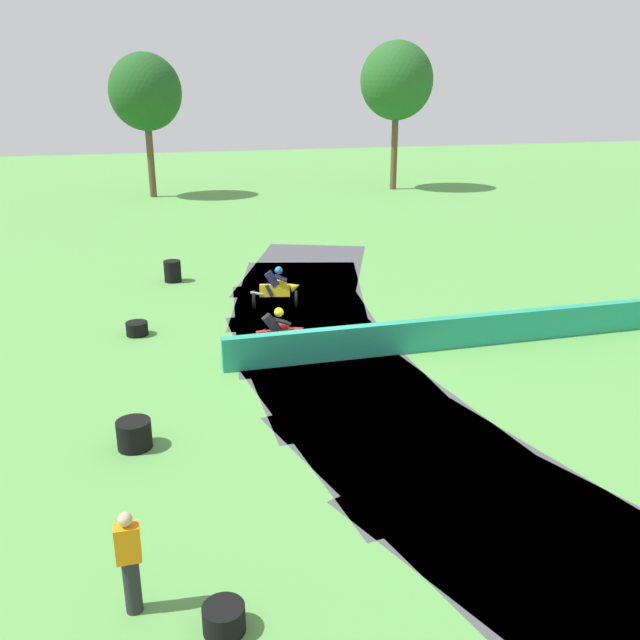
{
  "coord_description": "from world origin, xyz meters",
  "views": [
    {
      "loc": [
        -4.56,
        -16.48,
        7.13
      ],
      "look_at": [
        0.01,
        0.75,
        0.9
      ],
      "focal_mm": 38.31,
      "sensor_mm": 36.0,
      "label": 1
    }
  ],
  "objects_px": {
    "motorcycle_lead_yellow": "(277,288)",
    "tire_stack_near": "(173,271)",
    "track_marshal": "(130,563)",
    "motorcycle_chase_red": "(278,334)",
    "tire_stack_mid_a": "(137,329)",
    "tire_stack_far": "(224,619)",
    "tire_stack_mid_b": "(134,434)"
  },
  "relations": [
    {
      "from": "motorcycle_chase_red",
      "to": "track_marshal",
      "type": "distance_m",
      "value": 9.64
    },
    {
      "from": "motorcycle_lead_yellow",
      "to": "tire_stack_mid_b",
      "type": "bearing_deg",
      "value": -119.31
    },
    {
      "from": "track_marshal",
      "to": "motorcycle_chase_red",
      "type": "bearing_deg",
      "value": 66.16
    },
    {
      "from": "tire_stack_mid_a",
      "to": "tire_stack_far",
      "type": "distance_m",
      "value": 12.32
    },
    {
      "from": "motorcycle_lead_yellow",
      "to": "tire_stack_far",
      "type": "height_order",
      "value": "motorcycle_lead_yellow"
    },
    {
      "from": "tire_stack_mid_a",
      "to": "tire_stack_mid_b",
      "type": "xyz_separation_m",
      "value": [
        -0.12,
        -6.82,
        0.1
      ]
    },
    {
      "from": "motorcycle_lead_yellow",
      "to": "tire_stack_mid_a",
      "type": "xyz_separation_m",
      "value": [
        -4.56,
        -1.53,
        -0.46
      ]
    },
    {
      "from": "tire_stack_mid_a",
      "to": "track_marshal",
      "type": "xyz_separation_m",
      "value": [
        -0.17,
        -11.57,
        0.62
      ]
    },
    {
      "from": "tire_stack_near",
      "to": "tire_stack_far",
      "type": "xyz_separation_m",
      "value": [
        -0.36,
        -17.89,
        -0.2
      ]
    },
    {
      "from": "tire_stack_near",
      "to": "tire_stack_far",
      "type": "distance_m",
      "value": 17.89
    },
    {
      "from": "motorcycle_chase_red",
      "to": "tire_stack_mid_a",
      "type": "xyz_separation_m",
      "value": [
        -3.72,
        2.75,
        -0.46
      ]
    },
    {
      "from": "tire_stack_near",
      "to": "tire_stack_far",
      "type": "relative_size",
      "value": 1.35
    },
    {
      "from": "motorcycle_chase_red",
      "to": "tire_stack_mid_a",
      "type": "relative_size",
      "value": 2.61
    },
    {
      "from": "motorcycle_lead_yellow",
      "to": "track_marshal",
      "type": "distance_m",
      "value": 13.92
    },
    {
      "from": "tire_stack_mid_b",
      "to": "track_marshal",
      "type": "xyz_separation_m",
      "value": [
        -0.05,
        -4.74,
        0.52
      ]
    },
    {
      "from": "track_marshal",
      "to": "tire_stack_near",
      "type": "bearing_deg",
      "value": 84.85
    },
    {
      "from": "tire_stack_near",
      "to": "tire_stack_far",
      "type": "bearing_deg",
      "value": -91.15
    },
    {
      "from": "motorcycle_chase_red",
      "to": "track_marshal",
      "type": "relative_size",
      "value": 1.03
    },
    {
      "from": "motorcycle_lead_yellow",
      "to": "tire_stack_near",
      "type": "height_order",
      "value": "motorcycle_lead_yellow"
    },
    {
      "from": "tire_stack_far",
      "to": "track_marshal",
      "type": "distance_m",
      "value": 1.52
    },
    {
      "from": "motorcycle_chase_red",
      "to": "tire_stack_far",
      "type": "relative_size",
      "value": 2.84
    },
    {
      "from": "tire_stack_mid_a",
      "to": "tire_stack_mid_b",
      "type": "relative_size",
      "value": 0.91
    },
    {
      "from": "motorcycle_lead_yellow",
      "to": "tire_stack_mid_a",
      "type": "relative_size",
      "value": 2.66
    },
    {
      "from": "tire_stack_mid_b",
      "to": "track_marshal",
      "type": "distance_m",
      "value": 4.77
    },
    {
      "from": "tire_stack_near",
      "to": "tire_stack_mid_b",
      "type": "xyz_separation_m",
      "value": [
        -1.5,
        -12.43,
        -0.1
      ]
    },
    {
      "from": "tire_stack_far",
      "to": "track_marshal",
      "type": "height_order",
      "value": "track_marshal"
    },
    {
      "from": "motorcycle_lead_yellow",
      "to": "tire_stack_mid_b",
      "type": "distance_m",
      "value": 9.58
    },
    {
      "from": "motorcycle_lead_yellow",
      "to": "tire_stack_near",
      "type": "distance_m",
      "value": 5.19
    },
    {
      "from": "motorcycle_lead_yellow",
      "to": "track_marshal",
      "type": "height_order",
      "value": "track_marshal"
    },
    {
      "from": "tire_stack_near",
      "to": "tire_stack_mid_a",
      "type": "bearing_deg",
      "value": -103.79
    },
    {
      "from": "track_marshal",
      "to": "motorcycle_lead_yellow",
      "type": "bearing_deg",
      "value": 70.12
    },
    {
      "from": "tire_stack_mid_b",
      "to": "tire_stack_mid_a",
      "type": "bearing_deg",
      "value": 88.97
    }
  ]
}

